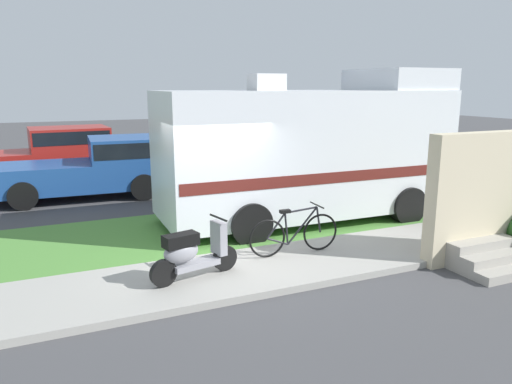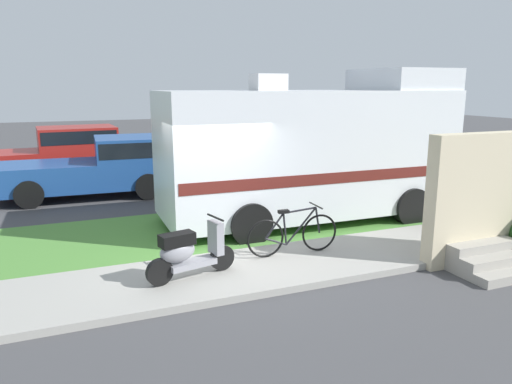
{
  "view_description": "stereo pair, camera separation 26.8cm",
  "coord_description": "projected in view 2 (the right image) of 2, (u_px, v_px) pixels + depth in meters",
  "views": [
    {
      "loc": [
        -2.89,
        -8.45,
        3.21
      ],
      "look_at": [
        0.96,
        0.3,
        1.1
      ],
      "focal_mm": 33.8,
      "sensor_mm": 36.0,
      "label": 1
    },
    {
      "loc": [
        -2.64,
        -8.55,
        3.21
      ],
      "look_at": [
        0.96,
        0.3,
        1.1
      ],
      "focal_mm": 33.8,
      "sensor_mm": 36.0,
      "label": 2
    }
  ],
  "objects": [
    {
      "name": "grass_strip",
      "position": [
        196.0,
        231.0,
        10.75
      ],
      "size": [
        24.0,
        3.4,
        0.08
      ],
      "color": "#4C8438",
      "rests_on": "ground"
    },
    {
      "name": "porch_steps",
      "position": [
        478.0,
        213.0,
        8.67
      ],
      "size": [
        2.0,
        1.26,
        2.4
      ],
      "color": "#9E998E",
      "rests_on": "ground"
    },
    {
      "name": "bicycle",
      "position": [
        293.0,
        234.0,
        8.97
      ],
      "size": [
        1.82,
        0.52,
        0.91
      ],
      "color": "black",
      "rests_on": "ground"
    },
    {
      "name": "ground_plane",
      "position": [
        217.0,
        254.0,
        9.4
      ],
      "size": [
        80.0,
        80.0,
        0.0
      ],
      "primitive_type": "plane",
      "color": "#424244"
    },
    {
      "name": "sidewalk",
      "position": [
        237.0,
        273.0,
        8.3
      ],
      "size": [
        24.0,
        2.0,
        0.12
      ],
      "color": "#9E9B93",
      "rests_on": "ground"
    },
    {
      "name": "pickup_truck_near",
      "position": [
        106.0,
        164.0,
        14.27
      ],
      "size": [
        5.3,
        2.32,
        1.73
      ],
      "color": "#1E478C",
      "rests_on": "ground"
    },
    {
      "name": "bottle_green",
      "position": [
        464.0,
        235.0,
        9.81
      ],
      "size": [
        0.07,
        0.07,
        0.29
      ],
      "color": "#19722D",
      "rests_on": "ground"
    },
    {
      "name": "motorhome_rv",
      "position": [
        312.0,
        151.0,
        11.31
      ],
      "size": [
        6.91,
        2.66,
        3.61
      ],
      "color": "silver",
      "rests_on": "ground"
    },
    {
      "name": "scooter",
      "position": [
        188.0,
        252.0,
        7.82
      ],
      "size": [
        1.57,
        0.62,
        0.97
      ],
      "color": "black",
      "rests_on": "ground"
    },
    {
      "name": "pickup_truck_far",
      "position": [
        49.0,
        152.0,
        16.7
      ],
      "size": [
        5.8,
        2.36,
        1.81
      ],
      "color": "maroon",
      "rests_on": "ground"
    }
  ]
}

